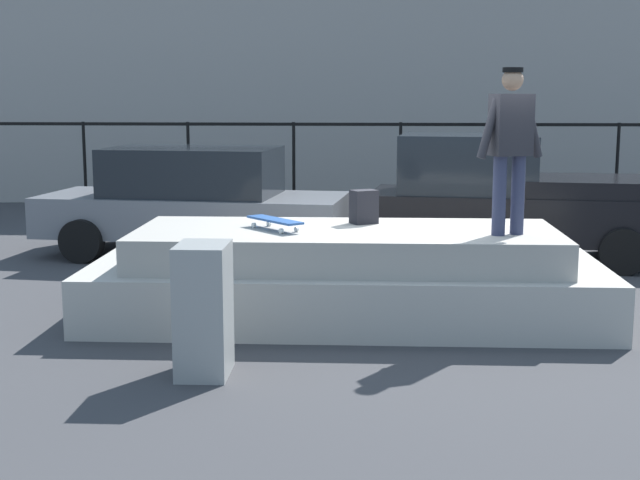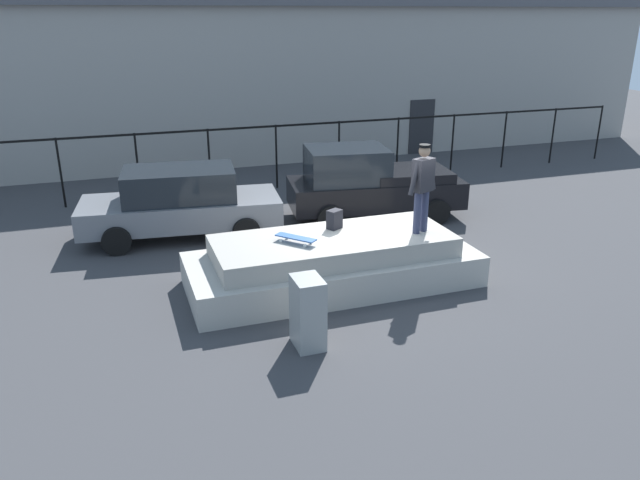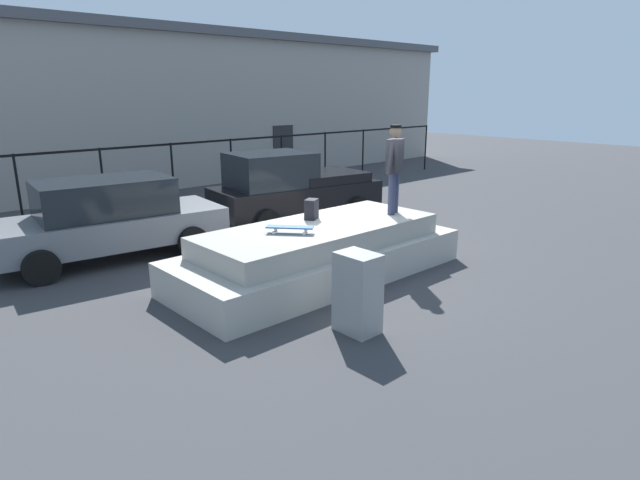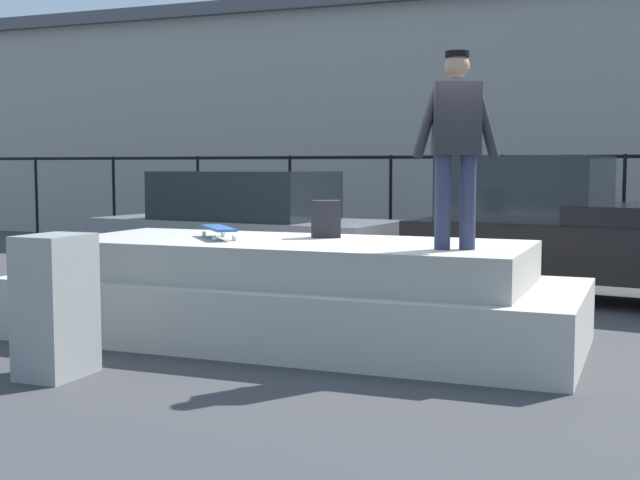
% 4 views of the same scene
% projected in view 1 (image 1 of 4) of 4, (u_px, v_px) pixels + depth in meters
% --- Properties ---
extents(ground_plane, '(60.00, 60.00, 0.00)m').
position_uv_depth(ground_plane, '(420.00, 307.00, 10.29)').
color(ground_plane, '#38383A').
extents(concrete_ledge, '(5.58, 2.24, 0.99)m').
position_uv_depth(concrete_ledge, '(346.00, 277.00, 9.77)').
color(concrete_ledge, '#ADA89E').
rests_on(concrete_ledge, ground_plane).
extents(skateboarder, '(0.74, 0.38, 1.72)m').
position_uv_depth(skateboarder, '(510.00, 140.00, 9.14)').
color(skateboarder, '#2D334C').
rests_on(skateboarder, concrete_ledge).
extents(skateboard, '(0.68, 0.74, 0.12)m').
position_uv_depth(skateboard, '(275.00, 221.00, 9.62)').
color(skateboard, '#264C8C').
rests_on(skateboard, concrete_ledge).
extents(backpack, '(0.34, 0.31, 0.38)m').
position_uv_depth(backpack, '(364.00, 207.00, 10.07)').
color(backpack, black).
rests_on(backpack, concrete_ledge).
extents(car_grey_sedan_near, '(4.75, 2.44, 1.64)m').
position_uv_depth(car_grey_sedan_near, '(194.00, 200.00, 13.53)').
color(car_grey_sedan_near, slate).
rests_on(car_grey_sedan_near, ground_plane).
extents(car_black_pickup_mid, '(4.59, 2.44, 1.85)m').
position_uv_depth(car_black_pickup_mid, '(510.00, 198.00, 13.13)').
color(car_black_pickup_mid, black).
rests_on(car_black_pickup_mid, ground_plane).
extents(utility_box, '(0.44, 0.60, 1.16)m').
position_uv_depth(utility_box, '(204.00, 310.00, 7.75)').
color(utility_box, gray).
rests_on(utility_box, ground_plane).
extents(fence_row, '(24.06, 0.06, 1.91)m').
position_uv_depth(fence_row, '(400.00, 154.00, 16.62)').
color(fence_row, black).
rests_on(fence_row, ground_plane).
extents(warehouse_building, '(32.73, 8.94, 5.50)m').
position_uv_depth(warehouse_building, '(391.00, 81.00, 23.47)').
color(warehouse_building, gray).
rests_on(warehouse_building, ground_plane).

